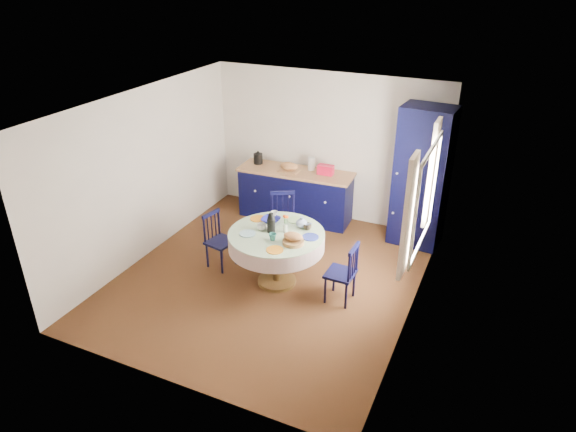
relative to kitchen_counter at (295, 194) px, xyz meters
The scene contains 17 objects.
floor 2.00m from the kitchen_counter, 77.43° to the right, with size 4.50×4.50×0.00m, color black.
ceiling 2.82m from the kitchen_counter, 77.43° to the right, with size 4.50×4.50×0.00m, color white.
wall_back 0.97m from the kitchen_counter, 39.53° to the left, with size 4.00×0.02×2.50m, color beige.
wall_left 2.59m from the kitchen_counter, 129.68° to the right, with size 0.02×4.50×2.50m, color beige.
wall_right 3.18m from the kitchen_counter, 38.10° to the right, with size 0.02×4.50×2.50m, color beige.
window 3.06m from the kitchen_counter, 33.95° to the right, with size 0.10×1.74×1.45m.
kitchen_counter is the anchor object (origin of this frame).
pantry_cabinet 2.18m from the kitchen_counter, ahead, with size 0.82×0.62×2.20m.
dining_table 2.06m from the kitchen_counter, 73.31° to the right, with size 1.30×1.30×1.07m.
chair_left 1.93m from the kitchen_counter, 101.54° to the right, with size 0.42×0.44×0.84m.
chair_far 1.08m from the kitchen_counter, 76.29° to the right, with size 0.55×0.54×0.91m.
chair_right 2.52m from the kitchen_counter, 52.04° to the right, with size 0.37×0.39×0.85m.
mug_a 2.03m from the kitchen_counter, 79.68° to the right, with size 0.12×0.12×0.09m, color silver.
mug_b 2.28m from the kitchen_counter, 73.96° to the right, with size 0.10×0.10×0.09m, color #256865.
mug_c 1.97m from the kitchen_counter, 61.56° to the right, with size 0.11×0.11×0.09m, color black.
mug_d 1.66m from the kitchen_counter, 77.00° to the right, with size 0.10×0.10×0.10m, color silver.
cobalt_bowl 1.79m from the kitchen_counter, 77.67° to the right, with size 0.26×0.26×0.06m, color navy.
Camera 1 is at (2.79, -5.49, 4.08)m, focal length 32.00 mm.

